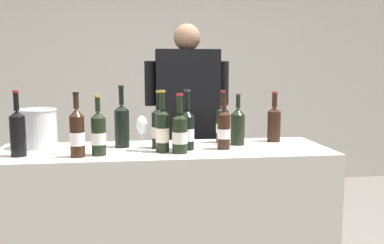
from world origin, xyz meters
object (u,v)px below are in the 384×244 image
wine_bottle_4 (224,129)px  wine_bottle_10 (180,133)px  wine_bottle_3 (77,133)px  wine_bottle_11 (238,125)px  wine_bottle_9 (222,124)px  person_server (187,146)px  wine_bottle_0 (99,133)px  ice_bucket (38,128)px  wine_glass (142,126)px  wine_bottle_8 (187,129)px  wine_bottle_5 (162,130)px  wine_bottle_2 (274,123)px  wine_bottle_6 (18,132)px  wine_bottle_1 (122,125)px  wine_bottle_7 (159,128)px

wine_bottle_4 → wine_bottle_10: (-0.26, -0.08, -0.00)m
wine_bottle_3 → wine_bottle_11: (0.89, 0.23, -0.01)m
wine_bottle_9 → person_server: size_ratio=0.19×
wine_bottle_10 → wine_bottle_11: size_ratio=1.05×
wine_bottle_0 → ice_bucket: wine_bottle_0 is taller
wine_glass → wine_bottle_8: bearing=0.4°
wine_bottle_5 → wine_bottle_3: bearing=-170.5°
wine_bottle_2 → wine_bottle_9: wine_bottle_9 is taller
wine_bottle_5 → wine_glass: bearing=158.4°
wine_glass → ice_bucket: (-0.59, 0.17, -0.02)m
wine_bottle_8 → wine_bottle_11: size_ratio=1.10×
wine_bottle_0 → wine_bottle_11: size_ratio=1.04×
wine_bottle_3 → wine_bottle_6: 0.31m
wine_bottle_1 → wine_bottle_5: 0.28m
wine_bottle_9 → wine_bottle_0: bearing=-158.1°
wine_bottle_1 → wine_bottle_8: (0.36, -0.12, -0.01)m
wine_bottle_2 → wine_glass: (-0.82, -0.19, 0.02)m
wine_bottle_3 → wine_bottle_8: 0.59m
wine_bottle_8 → wine_bottle_9: wine_bottle_8 is taller
wine_bottle_4 → wine_bottle_9: (0.03, 0.21, 0.00)m
wine_bottle_11 → wine_bottle_7: bearing=-174.7°
ice_bucket → person_server: 1.07m
wine_bottle_9 → ice_bucket: size_ratio=1.44×
wine_bottle_5 → wine_bottle_10: bearing=-24.9°
wine_bottle_4 → wine_bottle_7: (-0.36, 0.08, 0.00)m
wine_bottle_1 → wine_glass: 0.17m
wine_bottle_6 → wine_bottle_4: bearing=2.7°
wine_bottle_4 → wine_bottle_2: bearing=29.1°
wine_bottle_3 → wine_bottle_11: 0.92m
wine_bottle_6 → wine_bottle_11: (1.20, 0.17, -0.01)m
wine_bottle_0 → wine_glass: wine_bottle_0 is taller
wine_bottle_8 → person_server: (0.08, 0.68, -0.23)m
wine_bottle_3 → wine_bottle_11: size_ratio=1.09×
wine_bottle_4 → wine_bottle_6: wine_bottle_6 is taller
wine_bottle_8 → person_server: person_server is taller
wine_bottle_2 → ice_bucket: size_ratio=1.39×
wine_bottle_1 → wine_bottle_4: 0.58m
wine_bottle_8 → wine_glass: bearing=-179.6°
wine_bottle_2 → wine_glass: wine_bottle_2 is taller
wine_bottle_3 → wine_bottle_4: bearing=7.9°
wine_bottle_9 → wine_bottle_2: bearing=-1.0°
wine_bottle_8 → wine_bottle_10: wine_bottle_8 is taller
wine_bottle_4 → ice_bucket: size_ratio=1.40×
wine_bottle_9 → wine_bottle_10: (-0.29, -0.28, -0.01)m
wine_bottle_3 → wine_bottle_6: bearing=169.4°
wine_bottle_7 → wine_bottle_10: bearing=-56.3°
wine_bottle_2 → wine_bottle_0: bearing=-164.8°
wine_bottle_8 → wine_bottle_9: (0.24, 0.20, -0.00)m
wine_bottle_0 → wine_bottle_11: (0.79, 0.20, 0.00)m
wine_bottle_11 → wine_glass: (-0.57, -0.11, 0.02)m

